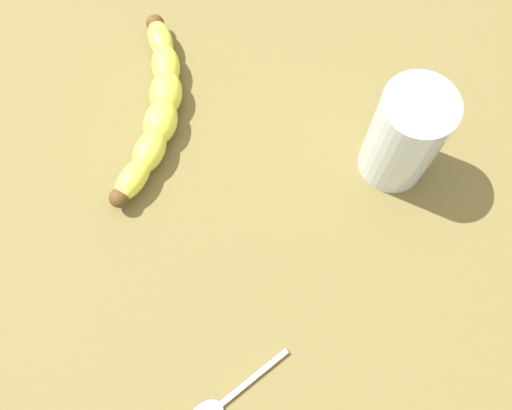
# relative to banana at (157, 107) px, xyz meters

# --- Properties ---
(wooden_tabletop) EXTENTS (1.20, 1.20, 0.03)m
(wooden_tabletop) POSITION_rel_banana_xyz_m (-0.08, -0.03, -0.03)
(wooden_tabletop) COLOR brown
(wooden_tabletop) RESTS_ON ground
(banana) EXTENTS (0.16, 0.19, 0.04)m
(banana) POSITION_rel_banana_xyz_m (0.00, 0.00, 0.00)
(banana) COLOR #DCE043
(banana) RESTS_ON wooden_tabletop
(smoothie_glass) EXTENTS (0.07, 0.07, 0.12)m
(smoothie_glass) POSITION_rel_banana_xyz_m (-0.22, -0.13, 0.04)
(smoothie_glass) COLOR silver
(smoothie_glass) RESTS_ON wooden_tabletop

